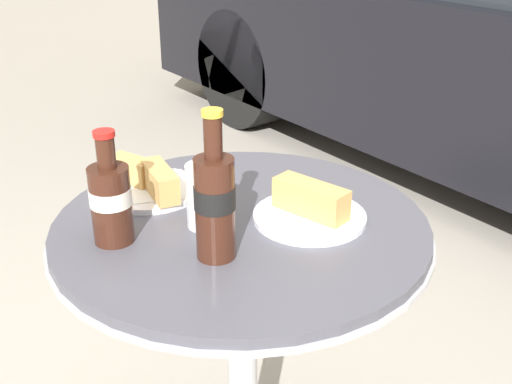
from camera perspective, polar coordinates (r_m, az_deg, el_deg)
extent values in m
cylinder|color=#B7B7BC|center=(1.43, -1.19, -16.16)|extent=(0.06, 0.06, 0.72)
cylinder|color=#B7B7BC|center=(1.22, -1.34, -3.60)|extent=(0.72, 0.72, 0.01)
cylinder|color=#4C4C56|center=(1.22, -1.35, -2.98)|extent=(0.71, 0.71, 0.02)
cylinder|color=#3D1E14|center=(1.14, -12.74, -1.13)|extent=(0.07, 0.07, 0.14)
cylinder|color=silver|center=(1.14, -12.82, -0.36)|extent=(0.07, 0.07, 0.03)
cylinder|color=#3D1E14|center=(1.10, -13.22, 3.46)|extent=(0.03, 0.03, 0.06)
cylinder|color=red|center=(1.09, -13.39, 5.07)|extent=(0.04, 0.04, 0.01)
cylinder|color=#3D1E14|center=(1.06, -3.66, -1.51)|extent=(0.07, 0.07, 0.18)
cylinder|color=black|center=(1.05, -3.69, -0.47)|extent=(0.07, 0.07, 0.04)
cylinder|color=#3D1E14|center=(1.01, -3.86, 4.84)|extent=(0.03, 0.03, 0.07)
cylinder|color=gold|center=(1.00, -3.92, 7.04)|extent=(0.03, 0.03, 0.01)
cylinder|color=silver|center=(1.18, -4.54, -0.93)|extent=(0.06, 0.06, 0.09)
cylinder|color=silver|center=(1.17, -4.56, -0.35)|extent=(0.07, 0.07, 0.12)
cylinder|color=white|center=(1.34, -9.39, 0.20)|extent=(0.21, 0.21, 0.01)
cube|color=white|center=(1.34, -9.41, 0.47)|extent=(0.20, 0.20, 0.00)
cube|color=tan|center=(1.36, -11.02, 1.95)|extent=(0.11, 0.07, 0.05)
cube|color=tan|center=(1.29, -8.55, 0.97)|extent=(0.14, 0.07, 0.06)
cylinder|color=white|center=(1.22, 4.78, -2.21)|extent=(0.21, 0.21, 0.01)
cube|color=white|center=(1.21, 4.79, -1.92)|extent=(0.19, 0.19, 0.00)
cube|color=tan|center=(1.20, 4.89, -0.60)|extent=(0.15, 0.08, 0.06)
cylinder|color=black|center=(5.03, 14.51, 13.28)|extent=(0.71, 0.22, 0.71)
cylinder|color=black|center=(3.95, -1.04, 10.96)|extent=(0.71, 0.22, 0.71)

